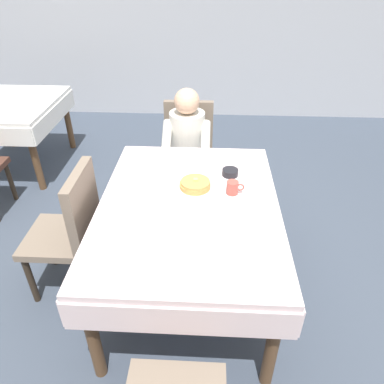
{
  "coord_description": "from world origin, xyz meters",
  "views": [
    {
      "loc": [
        0.11,
        -1.8,
        2.03
      ],
      "look_at": [
        0.02,
        0.05,
        0.79
      ],
      "focal_mm": 33.75,
      "sensor_mm": 36.0,
      "label": 1
    }
  ],
  "objects_px": {
    "diner_person": "(187,141)",
    "background_table_far": "(13,113)",
    "knife_right_of_plate": "(225,191)",
    "chair_left_side": "(72,226)",
    "chair_diner": "(188,147)",
    "cup_coffee": "(233,188)",
    "breakfast_stack": "(195,184)",
    "syrup_pitcher": "(156,172)",
    "plate_breakfast": "(196,188)",
    "fork_left_of_plate": "(166,190)",
    "bowl_butter": "(230,172)",
    "spoon_near_edge": "(199,219)",
    "dining_table_main": "(189,215)"
  },
  "relations": [
    {
      "from": "dining_table_main",
      "to": "plate_breakfast",
      "type": "bearing_deg",
      "value": 77.84
    },
    {
      "from": "chair_diner",
      "to": "spoon_near_edge",
      "type": "bearing_deg",
      "value": 96.13
    },
    {
      "from": "cup_coffee",
      "to": "bowl_butter",
      "type": "height_order",
      "value": "cup_coffee"
    },
    {
      "from": "breakfast_stack",
      "to": "cup_coffee",
      "type": "bearing_deg",
      "value": -7.2
    },
    {
      "from": "dining_table_main",
      "to": "chair_left_side",
      "type": "relative_size",
      "value": 1.64
    },
    {
      "from": "breakfast_stack",
      "to": "chair_left_side",
      "type": "bearing_deg",
      "value": -169.26
    },
    {
      "from": "chair_left_side",
      "to": "plate_breakfast",
      "type": "relative_size",
      "value": 3.32
    },
    {
      "from": "plate_breakfast",
      "to": "chair_diner",
      "type": "bearing_deg",
      "value": 96.24
    },
    {
      "from": "chair_diner",
      "to": "background_table_far",
      "type": "bearing_deg",
      "value": -15.51
    },
    {
      "from": "chair_diner",
      "to": "cup_coffee",
      "type": "relative_size",
      "value": 8.23
    },
    {
      "from": "syrup_pitcher",
      "to": "plate_breakfast",
      "type": "bearing_deg",
      "value": -26.21
    },
    {
      "from": "bowl_butter",
      "to": "syrup_pitcher",
      "type": "relative_size",
      "value": 1.37
    },
    {
      "from": "cup_coffee",
      "to": "syrup_pitcher",
      "type": "bearing_deg",
      "value": 161.47
    },
    {
      "from": "bowl_butter",
      "to": "fork_left_of_plate",
      "type": "relative_size",
      "value": 0.61
    },
    {
      "from": "dining_table_main",
      "to": "plate_breakfast",
      "type": "distance_m",
      "value": 0.19
    },
    {
      "from": "plate_breakfast",
      "to": "syrup_pitcher",
      "type": "distance_m",
      "value": 0.31
    },
    {
      "from": "diner_person",
      "to": "cup_coffee",
      "type": "bearing_deg",
      "value": 111.3
    },
    {
      "from": "diner_person",
      "to": "cup_coffee",
      "type": "xyz_separation_m",
      "value": [
        0.35,
        -0.89,
        0.11
      ]
    },
    {
      "from": "chair_diner",
      "to": "knife_right_of_plate",
      "type": "bearing_deg",
      "value": 106.25
    },
    {
      "from": "fork_left_of_plate",
      "to": "breakfast_stack",
      "type": "bearing_deg",
      "value": -83.79
    },
    {
      "from": "breakfast_stack",
      "to": "background_table_far",
      "type": "distance_m",
      "value": 2.51
    },
    {
      "from": "plate_breakfast",
      "to": "fork_left_of_plate",
      "type": "bearing_deg",
      "value": -173.99
    },
    {
      "from": "breakfast_stack",
      "to": "fork_left_of_plate",
      "type": "xyz_separation_m",
      "value": [
        -0.19,
        -0.01,
        -0.04
      ]
    },
    {
      "from": "breakfast_stack",
      "to": "knife_right_of_plate",
      "type": "distance_m",
      "value": 0.2
    },
    {
      "from": "chair_diner",
      "to": "plate_breakfast",
      "type": "height_order",
      "value": "chair_diner"
    },
    {
      "from": "breakfast_stack",
      "to": "cup_coffee",
      "type": "xyz_separation_m",
      "value": [
        0.24,
        -0.03,
        0.0
      ]
    },
    {
      "from": "cup_coffee",
      "to": "background_table_far",
      "type": "xyz_separation_m",
      "value": [
        -2.21,
        1.57,
        -0.16
      ]
    },
    {
      "from": "spoon_near_edge",
      "to": "cup_coffee",
      "type": "bearing_deg",
      "value": 52.29
    },
    {
      "from": "knife_right_of_plate",
      "to": "background_table_far",
      "type": "xyz_separation_m",
      "value": [
        -2.17,
        1.55,
        -0.12
      ]
    },
    {
      "from": "dining_table_main",
      "to": "bowl_butter",
      "type": "distance_m",
      "value": 0.45
    },
    {
      "from": "diner_person",
      "to": "background_table_far",
      "type": "bearing_deg",
      "value": -19.85
    },
    {
      "from": "chair_left_side",
      "to": "fork_left_of_plate",
      "type": "relative_size",
      "value": 5.17
    },
    {
      "from": "dining_table_main",
      "to": "bowl_butter",
      "type": "xyz_separation_m",
      "value": [
        0.26,
        0.34,
        0.11
      ]
    },
    {
      "from": "knife_right_of_plate",
      "to": "background_table_far",
      "type": "distance_m",
      "value": 2.67
    },
    {
      "from": "plate_breakfast",
      "to": "breakfast_stack",
      "type": "distance_m",
      "value": 0.03
    },
    {
      "from": "knife_right_of_plate",
      "to": "syrup_pitcher",
      "type": "bearing_deg",
      "value": 73.98
    },
    {
      "from": "breakfast_stack",
      "to": "syrup_pitcher",
      "type": "height_order",
      "value": "breakfast_stack"
    },
    {
      "from": "diner_person",
      "to": "chair_left_side",
      "type": "relative_size",
      "value": 1.2
    },
    {
      "from": "chair_diner",
      "to": "diner_person",
      "type": "distance_m",
      "value": 0.21
    },
    {
      "from": "plate_breakfast",
      "to": "syrup_pitcher",
      "type": "xyz_separation_m",
      "value": [
        -0.27,
        0.13,
        0.03
      ]
    },
    {
      "from": "syrup_pitcher",
      "to": "knife_right_of_plate",
      "type": "bearing_deg",
      "value": -18.45
    },
    {
      "from": "dining_table_main",
      "to": "chair_diner",
      "type": "bearing_deg",
      "value": 93.74
    },
    {
      "from": "bowl_butter",
      "to": "spoon_near_edge",
      "type": "distance_m",
      "value": 0.54
    },
    {
      "from": "cup_coffee",
      "to": "bowl_butter",
      "type": "relative_size",
      "value": 1.03
    },
    {
      "from": "plate_breakfast",
      "to": "breakfast_stack",
      "type": "xyz_separation_m",
      "value": [
        -0.0,
        -0.01,
        0.03
      ]
    },
    {
      "from": "diner_person",
      "to": "cup_coffee",
      "type": "height_order",
      "value": "diner_person"
    },
    {
      "from": "chair_diner",
      "to": "diner_person",
      "type": "height_order",
      "value": "diner_person"
    },
    {
      "from": "diner_person",
      "to": "syrup_pitcher",
      "type": "xyz_separation_m",
      "value": [
        -0.16,
        -0.72,
        0.11
      ]
    },
    {
      "from": "dining_table_main",
      "to": "chair_left_side",
      "type": "xyz_separation_m",
      "value": [
        -0.77,
        0.0,
        -0.12
      ]
    },
    {
      "from": "dining_table_main",
      "to": "chair_left_side",
      "type": "distance_m",
      "value": 0.78
    }
  ]
}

